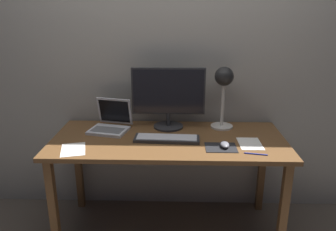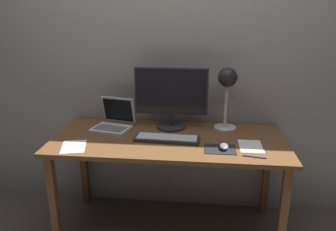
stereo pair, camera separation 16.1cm
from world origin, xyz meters
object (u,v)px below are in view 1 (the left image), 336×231
(monitor, at_px, (168,95))
(mouse, at_px, (225,145))
(desk_lamp, at_px, (224,84))
(pen, at_px, (256,154))
(keyboard_main, at_px, (167,138))
(laptop, at_px, (111,121))

(monitor, relative_size, mouse, 5.55)
(desk_lamp, distance_m, mouse, 0.49)
(pen, bearing_deg, keyboard_main, 158.63)
(monitor, height_order, mouse, monitor)
(keyboard_main, bearing_deg, monitor, 89.23)
(monitor, relative_size, keyboard_main, 1.19)
(monitor, xyz_separation_m, desk_lamp, (0.40, 0.01, 0.08))
(monitor, bearing_deg, pen, -40.47)
(monitor, xyz_separation_m, keyboard_main, (-0.00, -0.25, -0.24))
(desk_lamp, bearing_deg, laptop, -175.61)
(keyboard_main, relative_size, laptop, 1.42)
(keyboard_main, distance_m, desk_lamp, 0.58)
(laptop, relative_size, pen, 2.25)
(laptop, bearing_deg, monitor, 6.87)
(laptop, distance_m, desk_lamp, 0.86)
(monitor, distance_m, pen, 0.76)
(mouse, bearing_deg, monitor, 135.48)
(keyboard_main, relative_size, pen, 3.19)
(monitor, xyz_separation_m, mouse, (0.37, -0.37, -0.23))
(laptop, xyz_separation_m, mouse, (0.79, -0.32, -0.04))
(monitor, distance_m, keyboard_main, 0.35)
(keyboard_main, bearing_deg, laptop, 153.94)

